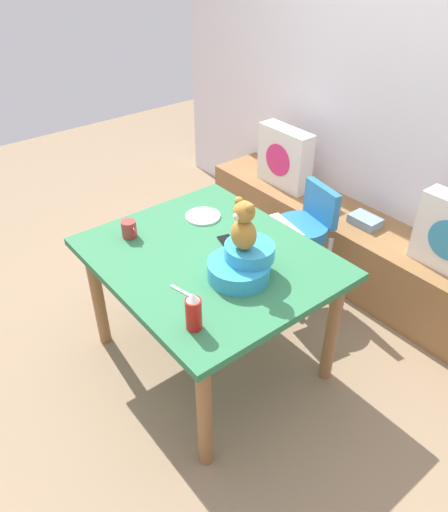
{
  "coord_description": "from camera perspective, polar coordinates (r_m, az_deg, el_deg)",
  "views": [
    {
      "loc": [
        1.64,
        -1.21,
        2.18
      ],
      "look_at": [
        0.0,
        0.1,
        0.69
      ],
      "focal_mm": 34.49,
      "sensor_mm": 36.0,
      "label": 1
    }
  ],
  "objects": [
    {
      "name": "window_bench",
      "position": [
        3.55,
        14.82,
        0.71
      ],
      "size": [
        2.6,
        0.44,
        0.46
      ],
      "primitive_type": "cube",
      "color": "olive",
      "rests_on": "ground_plane"
    },
    {
      "name": "ground_plane",
      "position": [
        2.99,
        -1.53,
        -11.57
      ],
      "size": [
        8.0,
        8.0,
        0.0
      ],
      "primitive_type": "plane",
      "color": "#8C7256"
    },
    {
      "name": "book_stack",
      "position": [
        3.4,
        16.06,
        3.97
      ],
      "size": [
        0.2,
        0.14,
        0.06
      ],
      "primitive_type": "cube",
      "color": "#7693AA",
      "rests_on": "window_bench"
    },
    {
      "name": "ketchup_bottle",
      "position": [
        2.03,
        -3.55,
        -6.49
      ],
      "size": [
        0.07,
        0.07,
        0.18
      ],
      "color": "red",
      "rests_on": "dining_table"
    },
    {
      "name": "pillow_floral_left",
      "position": [
        3.72,
        7.06,
        11.25
      ],
      "size": [
        0.44,
        0.15,
        0.44
      ],
      "color": "white",
      "rests_on": "window_bench"
    },
    {
      "name": "dinner_plate_near",
      "position": [
        2.81,
        -2.45,
        4.64
      ],
      "size": [
        0.2,
        0.2,
        0.01
      ],
      "primitive_type": "cylinder",
      "color": "white",
      "rests_on": "dining_table"
    },
    {
      "name": "teddy_bear",
      "position": [
        2.2,
        2.3,
        3.46
      ],
      "size": [
        0.13,
        0.12,
        0.25
      ],
      "color": "#A7762F",
      "rests_on": "infant_seat_teal"
    },
    {
      "name": "table_fork",
      "position": [
        2.26,
        -4.59,
        -4.27
      ],
      "size": [
        0.17,
        0.05,
        0.01
      ],
      "primitive_type": "cube",
      "rotation": [
        0.0,
        0.0,
        1.79
      ],
      "color": "silver",
      "rests_on": "dining_table"
    },
    {
      "name": "dining_table",
      "position": [
        2.56,
        -1.75,
        -1.72
      ],
      "size": [
        1.21,
        1.03,
        0.74
      ],
      "color": "#2D7247",
      "rests_on": "ground_plane"
    },
    {
      "name": "infant_seat_teal",
      "position": [
        2.32,
        2.19,
        -0.86
      ],
      "size": [
        0.3,
        0.33,
        0.16
      ],
      "color": "#3096C7",
      "rests_on": "dining_table"
    },
    {
      "name": "highchair",
      "position": [
        3.16,
        9.1,
        3.15
      ],
      "size": [
        0.38,
        0.49,
        0.79
      ],
      "color": "#2672B2",
      "rests_on": "ground_plane"
    },
    {
      "name": "coffee_mug",
      "position": [
        2.66,
        -10.93,
        3.07
      ],
      "size": [
        0.12,
        0.08,
        0.09
      ],
      "color": "#9E332D",
      "rests_on": "dining_table"
    },
    {
      "name": "back_wall",
      "position": [
        3.32,
        20.76,
        17.8
      ],
      "size": [
        4.4,
        0.1,
        2.6
      ],
      "primitive_type": "cube",
      "color": "silver",
      "rests_on": "ground_plane"
    },
    {
      "name": "cell_phone",
      "position": [
        2.59,
        0.46,
        1.57
      ],
      "size": [
        0.16,
        0.11,
        0.01
      ],
      "primitive_type": "cube",
      "rotation": [
        0.0,
        0.0,
        1.29
      ],
      "color": "black",
      "rests_on": "dining_table"
    }
  ]
}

